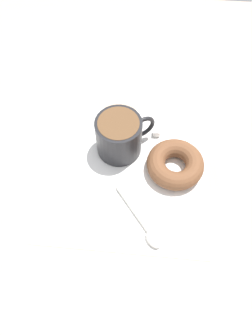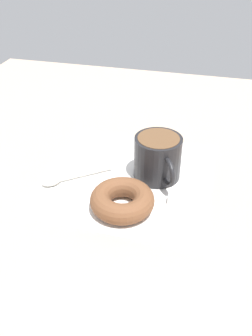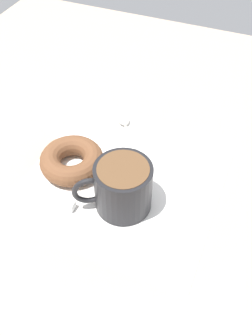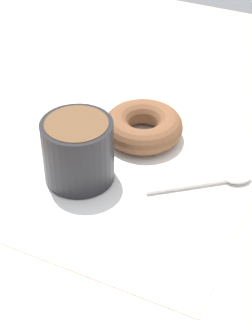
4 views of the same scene
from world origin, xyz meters
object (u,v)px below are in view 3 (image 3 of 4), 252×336
(spoon, at_px, (126,127))
(coffee_cup, at_px, (121,186))
(sugar_cube, at_px, (70,206))
(donut, at_px, (72,160))

(spoon, bearing_deg, coffee_cup, 109.63)
(coffee_cup, distance_m, sugar_cube, 0.09)
(coffee_cup, xyz_separation_m, sugar_cube, (0.07, 0.04, -0.04))
(donut, xyz_separation_m, spoon, (-0.05, -0.14, -0.01))
(donut, bearing_deg, spoon, -109.68)
(spoon, height_order, sugar_cube, sugar_cube)
(coffee_cup, xyz_separation_m, donut, (0.11, -0.04, -0.03))
(coffee_cup, bearing_deg, spoon, -70.37)
(donut, height_order, sugar_cube, donut)
(donut, distance_m, spoon, 0.15)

